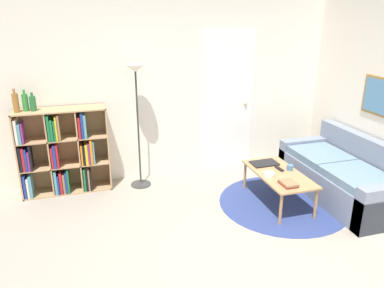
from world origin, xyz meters
TOP-DOWN VIEW (x-y plane):
  - ground_plane at (0.00, 0.00)m, footprint 14.00×14.00m
  - wall_back at (0.03, 2.57)m, footprint 7.62×0.11m
  - wall_right at (2.34, 1.27)m, footprint 0.08×5.55m
  - rug at (1.05, 1.17)m, footprint 1.64×1.64m
  - bookshelf at (-1.65, 2.36)m, footprint 1.15×0.34m
  - floor_lamp at (-0.62, 2.24)m, footprint 0.28×0.28m
  - couch at (1.93, 1.13)m, footprint 0.85×1.81m
  - coffee_table at (0.98, 1.22)m, footprint 0.54×1.07m
  - laptop at (0.95, 1.54)m, footprint 0.35×0.24m
  - bowl at (0.81, 1.16)m, footprint 0.14×0.14m
  - book_stack_on_table at (0.91, 0.87)m, footprint 0.17×0.22m
  - cup at (1.16, 1.26)m, footprint 0.08×0.08m
  - remote at (1.04, 1.32)m, footprint 0.05×0.15m
  - bottle_left at (-2.10, 2.33)m, footprint 0.08×0.08m
  - bottle_middle at (-1.99, 2.37)m, footprint 0.07×0.07m
  - bottle_right at (-1.91, 2.35)m, footprint 0.08×0.08m

SIDE VIEW (x-z plane):
  - ground_plane at x=0.00m, z-range 0.00..0.00m
  - rug at x=1.05m, z-range 0.00..0.01m
  - couch at x=1.93m, z-range -0.12..0.67m
  - coffee_table at x=0.98m, z-range 0.17..0.58m
  - remote at x=1.04m, z-range 0.41..0.43m
  - laptop at x=0.95m, z-range 0.41..0.43m
  - book_stack_on_table at x=0.91m, z-range 0.41..0.46m
  - bowl at x=0.81m, z-range 0.41..0.46m
  - cup at x=1.16m, z-range 0.41..0.48m
  - bookshelf at x=-1.65m, z-range -0.02..1.13m
  - bottle_right at x=-1.91m, z-range 1.14..1.37m
  - bottle_middle at x=-1.99m, z-range 1.13..1.40m
  - bottle_left at x=-2.10m, z-range 1.13..1.43m
  - wall_back at x=0.03m, z-range -0.01..2.59m
  - wall_right at x=2.34m, z-range 0.00..2.60m
  - floor_lamp at x=-0.62m, z-range 0.51..2.22m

